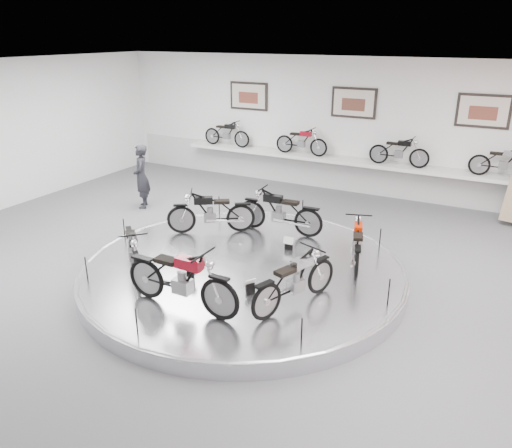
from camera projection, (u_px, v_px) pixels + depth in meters
The scene contains 21 objects.
floor at pixel (236, 284), 9.78m from camera, with size 16.00×16.00×0.00m, color #545457.
ceiling at pixel (232, 72), 8.35m from camera, with size 16.00×16.00×0.00m, color white.
wall_back at pixel (352, 127), 14.84m from camera, with size 16.00×16.00×0.00m, color white.
dado_band at pixel (349, 174), 15.34m from camera, with size 15.68×0.04×1.10m, color #BCBCBA.
display_platform at pixel (243, 271), 9.98m from camera, with size 6.40×6.40×0.30m, color silver.
platform_rim at pixel (243, 266), 9.93m from camera, with size 6.40×6.40×0.10m, color #B2B2BA.
shelf at pixel (347, 162), 14.95m from camera, with size 11.00×0.55×0.10m, color silver.
poster_left at pixel (249, 96), 16.08m from camera, with size 1.35×0.06×0.88m, color beige.
poster_center at pixel (354, 103), 14.55m from camera, with size 1.35×0.06×0.88m, color beige.
poster_right at pixel (483, 111), 13.03m from camera, with size 1.35×0.06×0.88m, color beige.
shelf_bike_a at pixel (227, 135), 16.63m from camera, with size 1.22×0.42×0.73m, color black, non-canonical shape.
shelf_bike_b at pixel (301, 143), 15.46m from camera, with size 1.22×0.42×0.73m, color maroon, non-canonical shape.
shelf_bike_c at pixel (399, 153), 14.15m from camera, with size 1.22×0.42×0.73m, color black, non-canonical shape.
shelf_bike_d at pixel (503, 164), 12.97m from camera, with size 1.22×0.42×0.73m, color #ADACB2, non-canonical shape.
bike_a at pixel (357, 242), 9.81m from camera, with size 1.56×0.55×0.91m, color #C11E00, non-canonical shape.
bike_b at pixel (280, 211), 11.35m from camera, with size 1.75×0.62×1.03m, color black, non-canonical shape.
bike_c at pixel (211, 212), 11.35m from camera, with size 1.70×0.60×1.00m, color black, non-canonical shape.
bike_d at pixel (133, 249), 9.51m from camera, with size 1.55×0.55×0.91m, color black, non-canonical shape.
bike_e at pixel (181, 278), 8.17m from camera, with size 1.88×0.66×1.10m, color maroon, non-canonical shape.
bike_f at pixel (295, 280), 8.28m from camera, with size 1.65×0.58×0.97m, color #ADACB2, non-canonical shape.
visitor at pixel (141, 176), 13.81m from camera, with size 0.65×0.43×1.78m, color black.
Camera 1 is at (4.43, -7.50, 4.62)m, focal length 35.00 mm.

